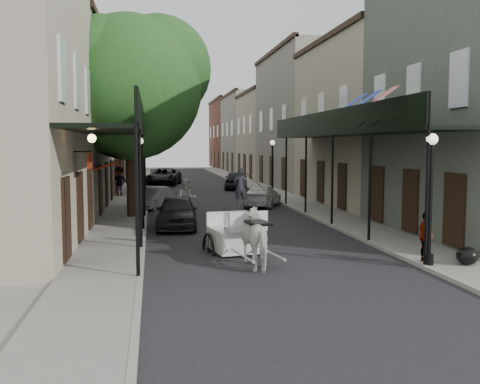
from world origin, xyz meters
name	(u,v)px	position (x,y,z in m)	size (l,w,h in m)	color
ground	(272,259)	(0.00, 0.00, 0.00)	(140.00, 140.00, 0.00)	gray
road	(207,197)	(0.00, 20.00, 0.01)	(8.00, 90.00, 0.01)	black
sidewalk_left	(131,197)	(-5.00, 20.00, 0.06)	(2.20, 90.00, 0.12)	gray
sidewalk_right	(279,195)	(5.00, 20.00, 0.06)	(2.20, 90.00, 0.12)	gray
building_row_left	(90,124)	(-8.60, 30.00, 5.25)	(5.00, 80.00, 10.50)	gray
building_row_right	(292,125)	(8.60, 30.00, 5.25)	(5.00, 80.00, 10.50)	gray
gallery_left	(123,132)	(-4.79, 6.98, 4.05)	(2.20, 18.05, 4.88)	black
gallery_right	(343,133)	(4.79, 6.98, 4.05)	(2.20, 18.05, 4.88)	black
tree_near	(138,82)	(-4.20, 10.18, 6.49)	(7.31, 6.80, 9.63)	#382619
tree_far	(143,113)	(-4.25, 24.18, 5.84)	(6.45, 6.00, 8.61)	#382619
lamppost_right_near	(430,197)	(4.10, -2.00, 2.05)	(0.32, 0.32, 3.71)	black
lamppost_left	(140,181)	(-4.10, 6.00, 2.05)	(0.32, 0.32, 3.71)	black
lamppost_right_far	(272,168)	(4.10, 18.00, 2.05)	(0.32, 0.32, 3.71)	black
horse	(259,238)	(-0.60, -1.00, 0.84)	(0.91, 1.99, 1.68)	silver
carriage	(231,218)	(-1.04, 1.58, 1.09)	(1.96, 2.68, 2.81)	black
pedestrian_walking	(187,199)	(-2.00, 9.60, 0.96)	(0.94, 0.73, 1.93)	beige
pedestrian_sidewalk_left	(119,181)	(-5.80, 20.86, 1.09)	(1.25, 0.72, 1.94)	gray
pedestrian_sidewalk_right	(426,237)	(4.20, -1.65, 0.86)	(0.87, 0.36, 1.48)	gray
car_left_near	(177,212)	(-2.60, 6.68, 0.70)	(1.65, 4.11, 1.40)	black
car_left_mid	(153,198)	(-3.60, 14.00, 0.60)	(1.27, 3.63, 1.20)	gray
car_left_far	(164,177)	(-2.60, 31.42, 0.76)	(2.53, 5.48, 1.52)	black
car_right_near	(262,196)	(2.60, 14.00, 0.59)	(1.65, 4.07, 1.18)	silver
car_right_far	(236,180)	(2.98, 26.17, 0.75)	(1.77, 4.40, 1.50)	black
trash_bags	(467,255)	(5.28, -2.03, 0.36)	(0.87, 1.02, 0.52)	black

